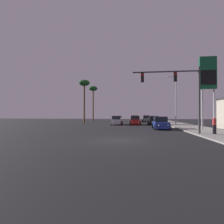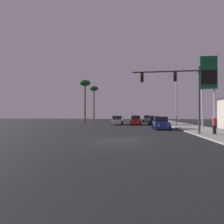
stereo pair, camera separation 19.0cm
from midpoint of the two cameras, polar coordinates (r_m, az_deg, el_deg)
ground_plane at (r=13.48m, az=1.84°, el=-9.25°), size 120.00×120.00×0.00m
sidewalk_right at (r=24.83m, az=26.46°, el=-5.11°), size 5.00×60.00×0.12m
car_grey at (r=46.10m, az=11.01°, el=-2.22°), size 2.04×4.31×1.68m
car_black at (r=33.15m, az=13.33°, el=-2.82°), size 2.04×4.34×1.68m
car_white at (r=45.52m, az=7.30°, el=-2.25°), size 2.04×4.32×1.68m
car_blue at (r=24.31m, az=15.36°, el=-3.60°), size 2.04×4.34×1.68m
car_red at (r=33.32m, az=7.41°, el=-2.82°), size 2.04×4.32×1.68m
car_silver at (r=33.15m, az=1.42°, el=-2.84°), size 2.04×4.34×1.68m
traffic_light_mast at (r=18.49m, az=21.00°, el=7.67°), size 6.49×0.36×6.50m
street_lamp at (r=34.24m, az=19.73°, el=4.56°), size 1.74×0.24×9.00m
gas_station_sign at (r=24.95m, az=28.62°, el=10.05°), size 2.00×0.42×9.00m
pedestrian_on_sidewalk at (r=19.26m, az=30.19°, el=-3.49°), size 0.34×0.32×1.67m
palm_tree_far at (r=48.95m, az=-6.29°, el=6.94°), size 2.40×2.40×9.78m
palm_tree_mid at (r=39.26m, az=-9.17°, el=8.54°), size 2.40×2.40×9.54m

